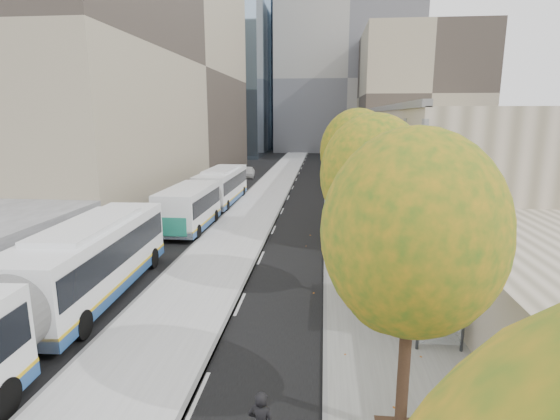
# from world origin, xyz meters

# --- Properties ---
(bus_platform) EXTENTS (4.25, 150.00, 0.15)m
(bus_platform) POSITION_xyz_m (-3.88, 35.00, 0.07)
(bus_platform) COLOR #BABABA
(bus_platform) RESTS_ON ground
(sidewalk) EXTENTS (4.75, 150.00, 0.08)m
(sidewalk) POSITION_xyz_m (4.12, 35.00, 0.04)
(sidewalk) COLOR gray
(sidewalk) RESTS_ON ground
(building_tan) EXTENTS (18.00, 92.00, 8.00)m
(building_tan) POSITION_xyz_m (15.50, 64.00, 4.00)
(building_tan) COLOR gray
(building_tan) RESTS_ON ground
(building_midrise) EXTENTS (24.00, 46.00, 25.00)m
(building_midrise) POSITION_xyz_m (-22.50, 41.00, 12.50)
(building_midrise) COLOR tan
(building_midrise) RESTS_ON ground
(building_far_block) EXTENTS (30.00, 18.00, 30.00)m
(building_far_block) POSITION_xyz_m (6.00, 96.00, 15.00)
(building_far_block) COLOR gray
(building_far_block) RESTS_ON ground
(bus_shelter) EXTENTS (1.90, 4.40, 2.53)m
(bus_shelter) POSITION_xyz_m (5.69, 10.96, 2.19)
(bus_shelter) COLOR #383A3F
(bus_shelter) RESTS_ON sidewalk
(tree_b) EXTENTS (4.00, 4.00, 6.97)m
(tree_b) POSITION_xyz_m (3.60, 5.00, 5.04)
(tree_b) COLOR black
(tree_b) RESTS_ON sidewalk
(tree_c) EXTENTS (4.20, 4.20, 7.28)m
(tree_c) POSITION_xyz_m (3.60, 13.00, 5.25)
(tree_c) COLOR black
(tree_c) RESTS_ON sidewalk
(tree_d) EXTENTS (4.40, 4.40, 7.60)m
(tree_d) POSITION_xyz_m (3.60, 22.00, 5.47)
(tree_d) COLOR black
(tree_d) RESTS_ON sidewalk
(bus_near) EXTENTS (3.60, 18.58, 3.08)m
(bus_near) POSITION_xyz_m (-7.69, 8.01, 1.68)
(bus_near) COLOR white
(bus_near) RESTS_ON ground
(bus_far) EXTENTS (2.71, 17.62, 2.93)m
(bus_far) POSITION_xyz_m (-7.20, 28.64, 1.60)
(bus_far) COLOR white
(bus_far) RESTS_ON ground
(distant_car) EXTENTS (1.99, 4.12, 1.35)m
(distant_car) POSITION_xyz_m (-7.84, 49.51, 0.68)
(distant_car) COLOR silver
(distant_car) RESTS_ON ground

